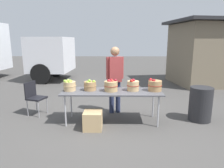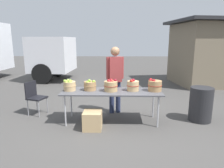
% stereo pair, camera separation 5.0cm
% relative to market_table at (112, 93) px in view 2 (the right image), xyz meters
% --- Properties ---
extents(ground_plane, '(40.00, 40.00, 0.00)m').
position_rel_market_table_xyz_m(ground_plane, '(0.00, 0.00, -0.71)').
color(ground_plane, '#474442').
extents(market_table, '(2.30, 0.76, 0.75)m').
position_rel_market_table_xyz_m(market_table, '(0.00, 0.00, 0.00)').
color(market_table, '#4C4C51').
rests_on(market_table, ground).
extents(apple_basket_green_0, '(0.30, 0.30, 0.26)m').
position_rel_market_table_xyz_m(apple_basket_green_0, '(-0.99, 0.02, 0.16)').
color(apple_basket_green_0, tan).
rests_on(apple_basket_green_0, market_table).
extents(apple_basket_green_1, '(0.30, 0.30, 0.27)m').
position_rel_market_table_xyz_m(apple_basket_green_1, '(-0.51, 0.06, 0.16)').
color(apple_basket_green_1, '#A87F51').
rests_on(apple_basket_green_1, market_table).
extents(apple_basket_red_0, '(0.32, 0.32, 0.28)m').
position_rel_market_table_xyz_m(apple_basket_red_0, '(-0.02, -0.01, 0.17)').
color(apple_basket_red_0, tan).
rests_on(apple_basket_red_0, market_table).
extents(apple_basket_red_1, '(0.29, 0.29, 0.29)m').
position_rel_market_table_xyz_m(apple_basket_red_1, '(0.49, 0.05, 0.17)').
color(apple_basket_red_1, tan).
rests_on(apple_basket_red_1, market_table).
extents(apple_basket_red_2, '(0.33, 0.33, 0.29)m').
position_rel_market_table_xyz_m(apple_basket_red_2, '(1.00, 0.04, 0.17)').
color(apple_basket_red_2, '#A87F51').
rests_on(apple_basket_red_2, market_table).
extents(vendor_adult, '(0.45, 0.30, 1.74)m').
position_rel_market_table_xyz_m(vendor_adult, '(0.07, 0.62, 0.32)').
color(vendor_adult, '#262D4C').
rests_on(vendor_adult, ground).
extents(food_kiosk, '(3.90, 3.40, 2.74)m').
position_rel_market_table_xyz_m(food_kiosk, '(4.27, 4.42, 0.67)').
color(food_kiosk, '#726651').
rests_on(food_kiosk, ground).
extents(folding_chair, '(0.50, 0.50, 0.86)m').
position_rel_market_table_xyz_m(folding_chair, '(-2.01, 0.45, -0.20)').
color(folding_chair, black).
rests_on(folding_chair, ground).
extents(trash_barrel, '(0.53, 0.53, 0.82)m').
position_rel_market_table_xyz_m(trash_barrel, '(2.12, 0.11, -0.30)').
color(trash_barrel, '#262628').
rests_on(trash_barrel, ground).
extents(produce_crate, '(0.40, 0.40, 0.40)m').
position_rel_market_table_xyz_m(produce_crate, '(-0.40, -0.43, -0.51)').
color(produce_crate, tan).
rests_on(produce_crate, ground).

